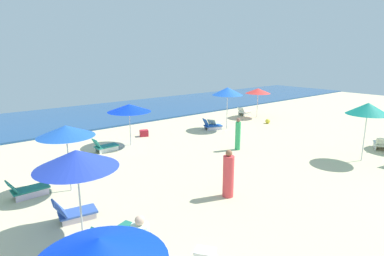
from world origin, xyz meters
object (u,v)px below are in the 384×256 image
at_px(umbrella_7, 228,91).
at_px(beachgoer_2, 228,175).
at_px(lounge_chair_4_0, 381,144).
at_px(lounge_chair_7_1, 211,125).
at_px(umbrella_1, 66,131).
at_px(beachgoer_0, 141,252).
at_px(lounge_chair_3_0, 117,236).
at_px(lounge_chair_6_0, 244,112).
at_px(cooler_box_2, 144,133).
at_px(lounge_chair_0_0, 105,146).
at_px(lounge_chair_1_0, 27,190).
at_px(umbrella_3, 76,159).
at_px(umbrella_5, 100,250).
at_px(umbrella_0, 129,108).
at_px(umbrella_2, 368,109).
at_px(umbrella_6, 258,91).
at_px(lounge_chair_7_0, 214,124).
at_px(lounge_chair_3_1, 74,212).
at_px(beachgoer_1, 238,135).
at_px(beach_ball_1, 268,121).

distance_m(umbrella_7, beachgoer_2, 10.61).
relative_size(lounge_chair_4_0, lounge_chair_7_1, 1.01).
height_order(umbrella_1, beachgoer_0, umbrella_1).
bearing_deg(beachgoer_2, lounge_chair_4_0, 119.57).
height_order(lounge_chair_3_0, lounge_chair_6_0, lounge_chair_3_0).
bearing_deg(lounge_chair_3_0, cooler_box_2, -54.89).
height_order(lounge_chair_3_0, beachgoer_0, beachgoer_0).
bearing_deg(lounge_chair_0_0, lounge_chair_7_1, -91.56).
distance_m(lounge_chair_1_0, lounge_chair_4_0, 16.99).
height_order(umbrella_3, umbrella_5, umbrella_3).
bearing_deg(umbrella_0, lounge_chair_3_0, -120.91).
distance_m(umbrella_2, lounge_chair_7_1, 9.55).
distance_m(umbrella_7, lounge_chair_7_1, 2.51).
bearing_deg(umbrella_3, beachgoer_0, -83.53).
bearing_deg(lounge_chair_6_0, umbrella_6, -176.54).
xyz_separation_m(lounge_chair_6_0, beachgoer_2, (-12.03, -9.85, 0.53)).
xyz_separation_m(lounge_chair_1_0, umbrella_3, (0.61, -3.63, 1.97)).
bearing_deg(cooler_box_2, umbrella_0, -121.60).
xyz_separation_m(lounge_chair_1_0, cooler_box_2, (7.64, 4.69, -0.08)).
relative_size(lounge_chair_4_0, lounge_chair_7_0, 1.05).
distance_m(lounge_chair_0_0, lounge_chair_6_0, 13.30).
xyz_separation_m(umbrella_1, beachgoer_2, (4.17, -4.08, -1.49)).
height_order(beachgoer_0, cooler_box_2, beachgoer_0).
relative_size(umbrella_7, lounge_chair_7_0, 2.12).
bearing_deg(umbrella_6, umbrella_3, -155.70).
distance_m(lounge_chair_3_0, lounge_chair_3_1, 2.10).
bearing_deg(umbrella_6, lounge_chair_6_0, 98.20).
xyz_separation_m(lounge_chair_4_0, lounge_chair_7_0, (-3.36, 9.38, -0.05)).
bearing_deg(umbrella_6, beachgoer_0, -148.08).
xyz_separation_m(umbrella_5, lounge_chair_7_0, (13.18, 11.43, -1.93)).
height_order(lounge_chair_7_1, beachgoer_1, beachgoer_1).
bearing_deg(lounge_chair_0_0, umbrella_5, 153.92).
bearing_deg(lounge_chair_4_0, lounge_chair_1_0, 43.25).
xyz_separation_m(lounge_chair_0_0, beachgoer_1, (5.60, -4.18, 0.54)).
bearing_deg(beachgoer_2, umbrella_6, 161.44).
bearing_deg(lounge_chair_1_0, umbrella_2, -115.21).
relative_size(umbrella_2, umbrella_3, 1.12).
bearing_deg(umbrella_0, umbrella_1, -139.70).
xyz_separation_m(lounge_chair_3_1, beach_ball_1, (15.80, 4.77, -0.09)).
xyz_separation_m(umbrella_0, lounge_chair_7_0, (6.55, 0.12, -1.85)).
distance_m(lounge_chair_3_1, beachgoer_2, 5.23).
bearing_deg(beach_ball_1, umbrella_1, -170.46).
height_order(lounge_chair_1_0, cooler_box_2, lounge_chair_1_0).
distance_m(umbrella_5, lounge_chair_7_1, 16.91).
relative_size(beachgoer_2, beach_ball_1, 5.07).
relative_size(lounge_chair_4_0, beachgoer_2, 0.80).
height_order(umbrella_0, beachgoer_0, umbrella_0).
distance_m(umbrella_2, beachgoer_2, 8.04).
distance_m(lounge_chair_6_0, lounge_chair_7_0, 5.22).
xyz_separation_m(umbrella_1, lounge_chair_3_1, (-0.68, -2.23, -2.04)).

